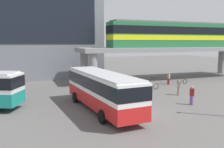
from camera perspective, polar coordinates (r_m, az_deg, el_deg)
ground_plane at (r=29.28m, az=-3.09°, el=-3.75°), size 120.00×120.00×0.00m
elevated_platform at (r=38.59m, az=13.20°, el=5.07°), size 28.16×6.05×4.91m
train at (r=39.32m, az=14.90°, el=8.98°), size 22.20×2.96×3.84m
bus_main at (r=20.27m, az=-2.48°, el=-3.11°), size 3.34×11.19×3.22m
bicycle_brown at (r=34.56m, az=16.17°, el=-1.69°), size 1.79×0.24×1.04m
bicycle_silver at (r=29.78m, az=9.51°, el=-2.95°), size 1.78×0.28×1.04m
bicycle_red at (r=31.38m, az=7.02°, el=-2.37°), size 1.79×0.07×1.04m
pedestrian_walking_across at (r=33.72m, az=13.15°, el=-1.05°), size 0.48×0.43×1.71m
pedestrian_at_kerb at (r=27.21m, az=15.41°, el=-3.14°), size 0.46×0.47×1.73m
pedestrian_by_bike_rack at (r=23.46m, az=18.23°, el=-4.92°), size 0.48×0.45×1.74m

